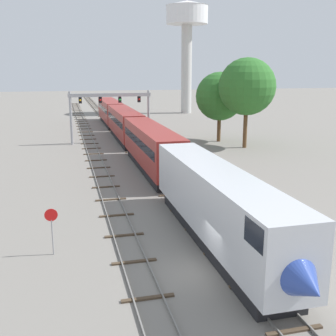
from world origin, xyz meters
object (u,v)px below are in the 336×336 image
Objects in this scene: passenger_train at (135,133)px; water_tower at (187,24)px; signal_gantry at (110,105)px; trackside_tree_left at (220,96)px; stop_sign at (52,225)px; trackside_tree_mid at (247,87)px.

passenger_train is 55.41m from water_tower.
passenger_train is 9.00m from signal_gantry.
water_tower is 2.56× the size of trackside_tree_left.
stop_sign is (-31.12, -77.36, -19.47)m from water_tower.
passenger_train is at bearing -113.90° from water_tower.
trackside_tree_mid is at bearing -73.93° from trackside_tree_left.
trackside_tree_left is 6.26m from trackside_tree_mid.
stop_sign is at bearing -108.62° from passenger_train.
stop_sign is at bearing -130.95° from trackside_tree_mid.
signal_gantry is (-2.25, 8.16, 3.06)m from passenger_train.
water_tower reaches higher than stop_sign.
trackside_tree_left is (13.90, 5.60, 4.22)m from passenger_train.
signal_gantry is 19.89m from trackside_tree_mid.
trackside_tree_mid reaches higher than signal_gantry.
trackside_tree_mid reaches higher than trackside_tree_left.
trackside_tree_mid is (15.58, -0.21, 5.85)m from passenger_train.
trackside_tree_left is at bearing 106.07° from trackside_tree_mid.
water_tower reaches higher than trackside_tree_mid.
stop_sign is at bearing -101.57° from signal_gantry.
trackside_tree_mid is at bearing -96.61° from water_tower.
passenger_train is at bearing 71.38° from stop_sign.
stop_sign is 0.23× the size of trackside_tree_mid.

